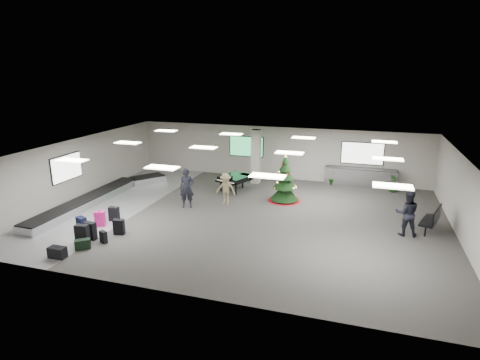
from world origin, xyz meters
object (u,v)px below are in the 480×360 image
(traveler_a, at_px, (187,188))
(christmas_tree, at_px, (285,185))
(grand_piano, at_px, (235,178))
(potted_plant_left, at_px, (332,177))
(potted_plant_right, at_px, (393,184))
(traveler_b, at_px, (226,189))
(baggage_carousel, at_px, (100,197))
(pink_suitcase, at_px, (100,219))
(bench, at_px, (433,218))
(traveler_bench, at_px, (407,213))
(service_counter, at_px, (360,177))

(traveler_a, bearing_deg, christmas_tree, 10.29)
(grand_piano, distance_m, potted_plant_left, 5.86)
(grand_piano, bearing_deg, christmas_tree, 4.79)
(potted_plant_right, bearing_deg, traveler_b, -150.08)
(traveler_a, relative_size, potted_plant_right, 2.26)
(potted_plant_left, bearing_deg, grand_piano, -150.86)
(baggage_carousel, distance_m, potted_plant_left, 13.05)
(pink_suitcase, height_order, bench, bench)
(baggage_carousel, bearing_deg, christmas_tree, 17.22)
(traveler_a, xyz_separation_m, traveler_bench, (10.03, -0.44, -0.02))
(grand_piano, height_order, traveler_a, traveler_a)
(potted_plant_right, bearing_deg, bench, -77.07)
(traveler_b, bearing_deg, service_counter, 39.44)
(service_counter, height_order, traveler_bench, traveler_bench)
(pink_suitcase, bearing_deg, bench, -5.37)
(christmas_tree, height_order, potted_plant_left, christmas_tree)
(pink_suitcase, relative_size, bench, 0.39)
(grand_piano, bearing_deg, baggage_carousel, -127.32)
(service_counter, height_order, potted_plant_right, service_counter)
(grand_piano, xyz_separation_m, bench, (9.73, -3.03, -0.13))
(grand_piano, relative_size, traveler_b, 1.34)
(service_counter, bearing_deg, christmas_tree, -133.42)
(bench, distance_m, traveler_a, 11.14)
(bench, bearing_deg, grand_piano, -179.25)
(service_counter, xyz_separation_m, potted_plant_left, (-1.57, -0.15, -0.09))
(baggage_carousel, distance_m, bench, 15.91)
(traveler_bench, distance_m, potted_plant_left, 7.51)
(baggage_carousel, relative_size, potted_plant_right, 11.21)
(traveler_bench, height_order, potted_plant_right, traveler_bench)
(potted_plant_left, height_order, potted_plant_right, potted_plant_left)
(traveler_b, bearing_deg, baggage_carousel, -167.04)
(pink_suitcase, relative_size, christmas_tree, 0.28)
(traveler_b, xyz_separation_m, traveler_bench, (8.38, -1.49, 0.16))
(traveler_b, xyz_separation_m, potted_plant_right, (8.22, 4.73, -0.37))
(grand_piano, distance_m, bench, 10.19)
(traveler_a, bearing_deg, grand_piano, 48.57)
(baggage_carousel, bearing_deg, traveler_bench, -0.11)
(pink_suitcase, distance_m, bench, 14.22)
(grand_piano, xyz_separation_m, traveler_a, (-1.40, -3.32, 0.25))
(baggage_carousel, height_order, potted_plant_right, potted_plant_right)
(pink_suitcase, xyz_separation_m, potted_plant_left, (9.11, 9.56, 0.12))
(pink_suitcase, xyz_separation_m, traveler_b, (4.25, 4.44, 0.46))
(christmas_tree, distance_m, traveler_bench, 6.32)
(christmas_tree, distance_m, potted_plant_left, 4.32)
(baggage_carousel, distance_m, service_counter, 14.50)
(grand_piano, relative_size, traveler_a, 1.10)
(baggage_carousel, bearing_deg, grand_piano, 31.23)
(bench, distance_m, potted_plant_right, 5.63)
(potted_plant_left, bearing_deg, potted_plant_right, -6.63)
(pink_suitcase, relative_size, potted_plant_right, 0.80)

